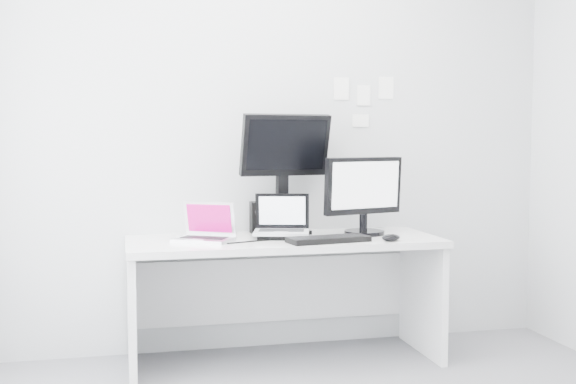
% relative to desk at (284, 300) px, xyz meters
% --- Properties ---
extents(back_wall, '(3.60, 0.00, 3.60)m').
position_rel_desk_xyz_m(back_wall, '(0.00, 0.35, 0.99)').
color(back_wall, '#B5B8BA').
rests_on(back_wall, ground).
extents(desk, '(1.80, 0.70, 0.73)m').
position_rel_desk_xyz_m(desk, '(0.00, 0.00, 0.00)').
color(desk, silver).
rests_on(desk, ground).
extents(macbook, '(0.39, 0.36, 0.23)m').
position_rel_desk_xyz_m(macbook, '(-0.47, -0.03, 0.48)').
color(macbook, '#BCBCC1').
rests_on(macbook, desk).
extents(speaker, '(0.10, 0.10, 0.19)m').
position_rel_desk_xyz_m(speaker, '(-0.10, 0.26, 0.46)').
color(speaker, black).
rests_on(speaker, desk).
extents(dell_laptop, '(0.37, 0.32, 0.26)m').
position_rel_desk_xyz_m(dell_laptop, '(-0.02, -0.01, 0.50)').
color(dell_laptop, silver).
rests_on(dell_laptop, desk).
extents(rear_monitor, '(0.57, 0.28, 0.74)m').
position_rel_desk_xyz_m(rear_monitor, '(0.04, 0.19, 0.74)').
color(rear_monitor, black).
rests_on(rear_monitor, desk).
extents(samsung_monitor, '(0.57, 0.38, 0.48)m').
position_rel_desk_xyz_m(samsung_monitor, '(0.51, 0.05, 0.61)').
color(samsung_monitor, black).
rests_on(samsung_monitor, desk).
extents(keyboard, '(0.48, 0.24, 0.03)m').
position_rel_desk_xyz_m(keyboard, '(0.21, -0.21, 0.38)').
color(keyboard, black).
rests_on(keyboard, desk).
extents(mouse, '(0.14, 0.12, 0.04)m').
position_rel_desk_xyz_m(mouse, '(0.56, -0.25, 0.39)').
color(mouse, black).
rests_on(mouse, desk).
extents(wall_note_0, '(0.10, 0.00, 0.14)m').
position_rel_desk_xyz_m(wall_note_0, '(0.45, 0.34, 1.26)').
color(wall_note_0, white).
rests_on(wall_note_0, back_wall).
extents(wall_note_1, '(0.09, 0.00, 0.13)m').
position_rel_desk_xyz_m(wall_note_1, '(0.60, 0.34, 1.22)').
color(wall_note_1, white).
rests_on(wall_note_1, back_wall).
extents(wall_note_2, '(0.10, 0.00, 0.14)m').
position_rel_desk_xyz_m(wall_note_2, '(0.75, 0.34, 1.26)').
color(wall_note_2, white).
rests_on(wall_note_2, back_wall).
extents(wall_note_3, '(0.11, 0.00, 0.08)m').
position_rel_desk_xyz_m(wall_note_3, '(0.58, 0.34, 1.05)').
color(wall_note_3, white).
rests_on(wall_note_3, back_wall).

